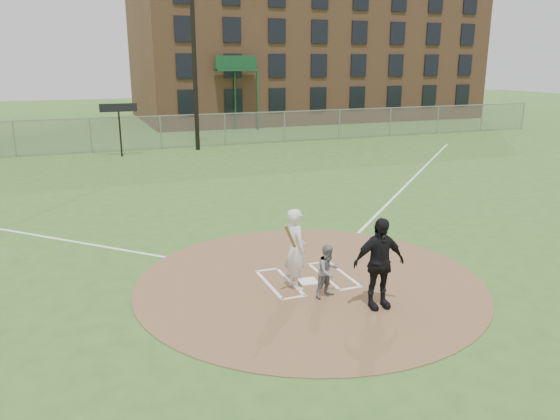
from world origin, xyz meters
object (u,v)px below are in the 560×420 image
object	(u,v)px
umpire	(379,263)
batter_at_plate	(295,249)
catcher	(328,271)
home_plate	(308,281)

from	to	relation	value
umpire	batter_at_plate	size ratio (longest dim) A/B	1.04
catcher	batter_at_plate	xyz separation A→B (m)	(-0.50, 0.72, 0.35)
home_plate	catcher	bearing A→B (deg)	-84.93
catcher	umpire	size ratio (longest dim) A/B	0.61
home_plate	umpire	bearing A→B (deg)	-64.74
umpire	catcher	bearing A→B (deg)	134.47
home_plate	catcher	xyz separation A→B (m)	(0.08, -0.91, 0.60)
catcher	batter_at_plate	world-z (taller)	batter_at_plate
home_plate	catcher	size ratio (longest dim) A/B	0.35
home_plate	batter_at_plate	distance (m)	1.06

